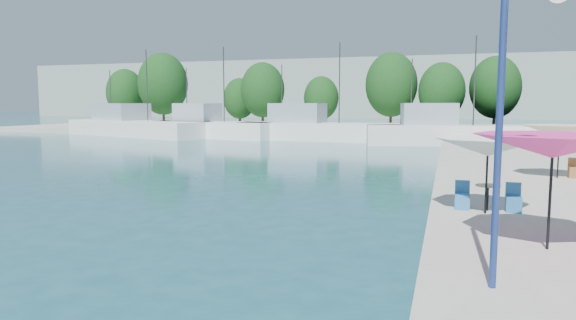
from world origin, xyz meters
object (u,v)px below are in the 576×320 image
(trawler_03, at_px, (318,130))
(trawler_04, at_px, (450,133))
(umbrella_cream, at_px, (560,131))
(street_lamp, at_px, (522,79))
(umbrella_white, at_px, (488,147))
(umbrella_pink, at_px, (553,146))
(trawler_02, at_px, (211,128))
(trawler_01, at_px, (134,127))

(trawler_03, height_order, trawler_04, same)
(umbrella_cream, bearing_deg, street_lamp, -102.88)
(trawler_03, relative_size, umbrella_white, 6.07)
(umbrella_white, height_order, street_lamp, street_lamp)
(umbrella_pink, height_order, umbrella_white, umbrella_pink)
(trawler_02, bearing_deg, street_lamp, -43.00)
(umbrella_cream, distance_m, street_lamp, 15.15)
(trawler_01, height_order, trawler_04, same)
(trawler_03, bearing_deg, umbrella_cream, -54.24)
(trawler_04, relative_size, umbrella_pink, 5.00)
(trawler_03, bearing_deg, umbrella_white, -65.29)
(trawler_04, xyz_separation_m, umbrella_white, (0.86, -33.52, 1.42))
(umbrella_white, bearing_deg, umbrella_cream, 68.15)
(trawler_01, distance_m, umbrella_cream, 48.69)
(trawler_02, height_order, umbrella_pink, trawler_02)
(umbrella_pink, relative_size, umbrella_cream, 1.09)
(umbrella_white, xyz_separation_m, umbrella_cream, (3.38, 8.44, 0.08))
(trawler_04, xyz_separation_m, umbrella_cream, (4.24, -25.08, 1.51))
(umbrella_pink, height_order, umbrella_cream, umbrella_pink)
(trawler_02, distance_m, trawler_03, 12.35)
(trawler_02, relative_size, trawler_04, 0.99)
(trawler_01, xyz_separation_m, trawler_02, (10.05, -0.45, 0.00))
(trawler_01, bearing_deg, trawler_03, 18.27)
(umbrella_white, distance_m, umbrella_cream, 9.09)
(trawler_02, xyz_separation_m, umbrella_pink, (27.18, -39.78, 1.74))
(trawler_02, distance_m, street_lamp, 50.06)
(trawler_02, bearing_deg, trawler_01, -167.14)
(trawler_02, bearing_deg, umbrella_cream, -27.92)
(trawler_04, relative_size, street_lamp, 3.24)
(trawler_04, bearing_deg, umbrella_cream, -91.31)
(trawler_04, bearing_deg, street_lamp, -99.64)
(trawler_01, relative_size, umbrella_pink, 6.51)
(trawler_02, bearing_deg, trawler_03, 13.04)
(trawler_03, distance_m, umbrella_pink, 42.01)
(trawler_04, bearing_deg, trawler_03, 159.16)
(trawler_02, bearing_deg, umbrella_white, -38.82)
(trawler_04, height_order, street_lamp, trawler_04)
(street_lamp, bearing_deg, trawler_04, 83.22)
(umbrella_white, xyz_separation_m, street_lamp, (0.02, -6.26, 1.59))
(trawler_01, bearing_deg, trawler_02, 18.17)
(umbrella_pink, relative_size, street_lamp, 0.65)
(trawler_01, bearing_deg, umbrella_pink, -26.50)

